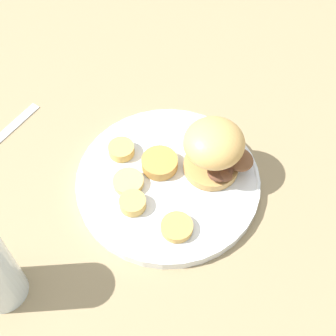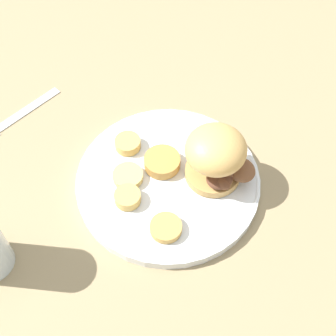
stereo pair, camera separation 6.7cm
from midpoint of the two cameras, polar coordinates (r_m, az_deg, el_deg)
The scene contains 8 objects.
ground_plane at distance 0.71m, azimuth -2.71°, elevation -2.20°, with size 4.00×4.00×0.00m, color #937F5B.
dinner_plate at distance 0.70m, azimuth -2.74°, elevation -1.75°, with size 0.27×0.27×0.02m.
sandwich at distance 0.66m, azimuth 3.00°, elevation 1.91°, with size 0.09×0.11×0.09m.
potato_round_0 at distance 0.64m, azimuth -1.91°, elevation -7.45°, with size 0.04×0.04×0.01m, color tan.
potato_round_1 at distance 0.70m, azimuth -3.78°, elevation 0.42°, with size 0.05×0.05×0.02m, color #BC8942.
potato_round_2 at distance 0.66m, azimuth -7.23°, elevation -4.48°, with size 0.04×0.04×0.02m, color tan.
potato_round_3 at distance 0.72m, azimuth -8.38°, elevation 2.06°, with size 0.04×0.04×0.02m, color tan.
potato_round_4 at distance 0.69m, azimuth -7.66°, elevation -1.90°, with size 0.04×0.04×0.01m, color #DBB766.
Camera 1 is at (0.35, 0.17, 0.59)m, focal length 50.00 mm.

